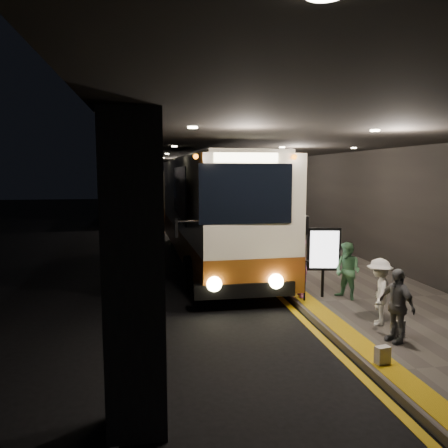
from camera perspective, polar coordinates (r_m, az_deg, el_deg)
ground at (r=14.41m, az=-4.27°, el=-7.59°), size 90.00×90.00×0.00m
lane_line_white at (r=19.24m, az=-11.02°, el=-4.00°), size 0.12×50.00×0.01m
kerb_stripe_yellow at (r=19.57m, az=1.24°, el=-3.69°), size 0.18×50.00×0.01m
sidewalk at (r=20.14m, az=7.97°, el=-3.25°), size 4.50×50.00×0.15m
tactile_strip at (r=19.65m, az=2.67°, el=-3.21°), size 0.50×50.00×0.01m
terminal_wall at (r=20.63m, az=14.10°, el=5.03°), size 0.10×50.00×6.00m
support_columns at (r=17.95m, az=-10.30°, el=2.31°), size 0.80×24.80×4.40m
canopy at (r=19.29m, az=1.72°, el=9.87°), size 9.00×50.00×0.40m
coach_main at (r=17.22m, az=-1.75°, el=1.39°), size 3.22×13.12×4.06m
coach_second at (r=33.51m, az=-6.04°, el=3.62°), size 2.46×11.30×3.55m
passenger_boarding at (r=12.25m, az=10.10°, el=-5.60°), size 0.45×0.63×1.65m
passenger_waiting_green at (r=12.32m, az=15.84°, el=-5.91°), size 0.78×0.89×1.55m
passenger_waiting_white at (r=10.54m, az=19.60°, el=-8.32°), size 0.87×1.08×1.52m
passenger_waiting_grey at (r=9.63m, az=21.62°, el=-9.84°), size 0.66×0.98×1.52m
bag_polka at (r=10.04m, az=21.74°, el=-12.65°), size 0.31×0.18×0.36m
bag_plain at (r=8.68m, az=20.00°, el=-15.81°), size 0.29×0.20×0.33m
info_sign at (r=12.24m, az=12.87°, el=-3.39°), size 0.91×0.28×1.93m
stanchion_post at (r=11.93m, az=10.50°, el=-7.32°), size 0.05×0.05×1.09m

